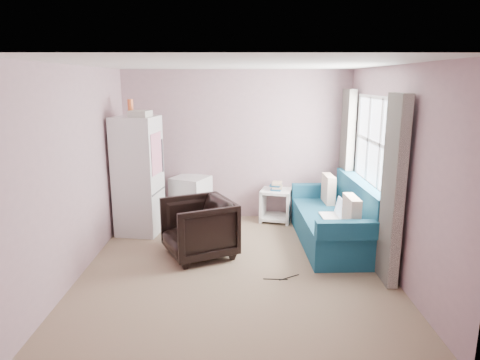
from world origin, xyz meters
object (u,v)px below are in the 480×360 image
object	(u,v)px
side_table	(276,203)
sofa	(338,221)
fridge	(138,175)
washing_machine	(191,198)
armchair	(199,225)

from	to	relation	value
side_table	sofa	distance (m)	1.32
side_table	sofa	bearing A→B (deg)	-52.13
side_table	sofa	size ratio (longest dim) A/B	0.32
fridge	sofa	bearing A→B (deg)	-0.97
side_table	washing_machine	bearing A→B (deg)	-179.32
armchair	side_table	distance (m)	1.89
sofa	side_table	bearing A→B (deg)	126.26
washing_machine	sofa	size ratio (longest dim) A/B	0.36
armchair	washing_machine	xyz separation A→B (m)	(-0.27, 1.47, -0.04)
armchair	washing_machine	bearing A→B (deg)	164.84
fridge	sofa	xyz separation A→B (m)	(2.97, -0.49, -0.58)
washing_machine	side_table	xyz separation A→B (m)	(1.43, 0.02, -0.08)
armchair	washing_machine	world-z (taller)	armchair
sofa	armchair	bearing A→B (deg)	-168.91
washing_machine	side_table	size ratio (longest dim) A/B	1.14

